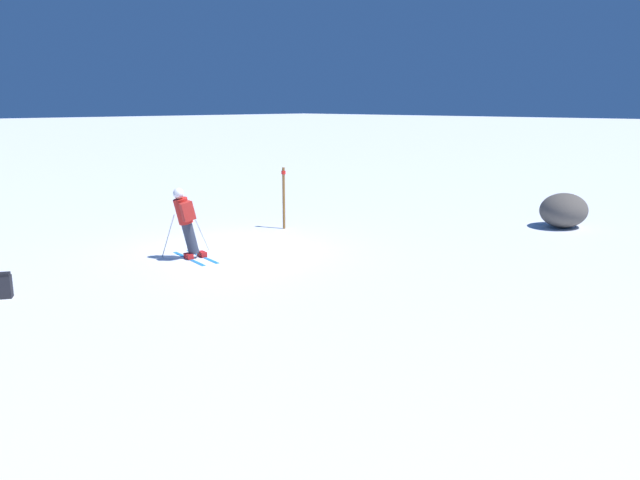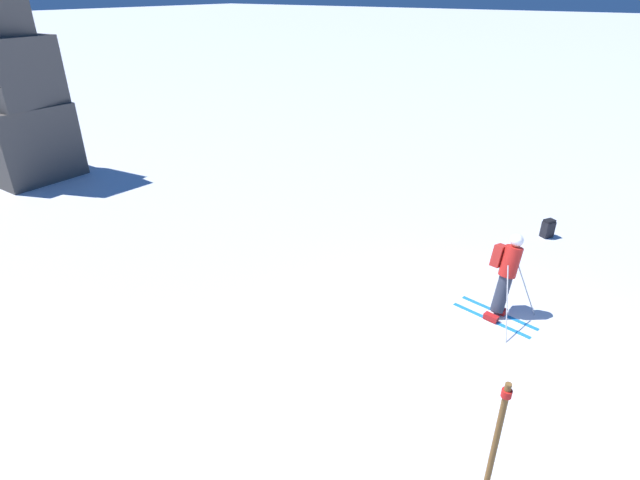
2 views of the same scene
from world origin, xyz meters
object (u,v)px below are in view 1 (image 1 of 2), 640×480
skier (186,220)px  trail_marker (284,195)px  exposed_boulder_1 (564,210)px  spare_backpack (3,286)px

skier → trail_marker: (-4.19, -1.10, 0.04)m
skier → exposed_boulder_1: skier is taller
spare_backpack → trail_marker: bearing=-141.2°
skier → trail_marker: size_ratio=0.97×
exposed_boulder_1 → trail_marker: 8.48m
skier → trail_marker: bearing=-155.4°
skier → trail_marker: 4.33m
spare_backpack → trail_marker: (-8.41, -1.11, 0.77)m
skier → spare_backpack: skier is taller
skier → exposed_boulder_1: (-10.23, 4.83, -0.46)m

